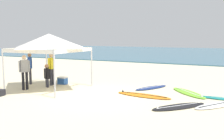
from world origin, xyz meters
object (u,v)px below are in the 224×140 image
at_px(surfboard_lime, 189,93).
at_px(person_yellow, 51,67).
at_px(canopy_tent, 49,41).
at_px(cooler_box, 63,81).
at_px(person_blue, 30,66).
at_px(person_grey, 25,70).
at_px(surfboard_orange, 143,95).
at_px(person_black, 47,75).
at_px(surfboard_teal, 221,98).
at_px(surfboard_white, 216,105).
at_px(surfboard_black, 179,106).
at_px(surfboard_navy, 151,88).

xyz_separation_m(surfboard_lime, person_yellow, (-7.01, -1.14, 0.95)).
xyz_separation_m(canopy_tent, cooler_box, (-0.19, 1.26, -2.19)).
bearing_deg(person_blue, person_grey, -55.43).
xyz_separation_m(surfboard_orange, cooler_box, (-4.96, 0.75, 0.16)).
distance_m(person_yellow, person_black, 0.67).
relative_size(surfboard_lime, surfboard_teal, 1.23).
height_order(surfboard_white, cooler_box, cooler_box).
distance_m(surfboard_black, person_black, 7.02).
bearing_deg(surfboard_orange, person_grey, -167.36).
xyz_separation_m(surfboard_navy, person_yellow, (-5.11, -1.54, 0.95)).
relative_size(canopy_tent, surfboard_navy, 1.48).
relative_size(canopy_tent, surfboard_teal, 1.73).
xyz_separation_m(canopy_tent, surfboard_white, (7.80, 0.20, -2.35)).
xyz_separation_m(person_grey, person_blue, (-0.87, 1.26, 0.00)).
distance_m(surfboard_orange, person_blue, 6.64).
xyz_separation_m(surfboard_teal, cooler_box, (-8.06, -0.17, 0.16)).
bearing_deg(canopy_tent, surfboard_teal, 10.27).
bearing_deg(surfboard_black, person_blue, 172.34).
distance_m(surfboard_orange, surfboard_white, 3.05).
height_order(person_grey, person_blue, same).
height_order(surfboard_white, surfboard_teal, same).
distance_m(surfboard_orange, person_black, 5.20).
bearing_deg(person_blue, surfboard_lime, 9.76).
xyz_separation_m(surfboard_lime, cooler_box, (-6.66, -0.66, 0.16)).
height_order(surfboard_navy, surfboard_black, same).
distance_m(surfboard_navy, cooler_box, 4.88).
relative_size(surfboard_orange, person_blue, 1.53).
height_order(surfboard_teal, person_blue, person_blue).
bearing_deg(surfboard_navy, surfboard_white, -33.30).
bearing_deg(surfboard_navy, surfboard_lime, -11.89).
xyz_separation_m(surfboard_navy, surfboard_black, (1.99, -2.95, -0.00)).
relative_size(person_blue, cooler_box, 3.42).
bearing_deg(surfboard_orange, surfboard_black, -32.42).
xyz_separation_m(person_yellow, cooler_box, (0.35, 0.49, -0.79)).
bearing_deg(surfboard_black, canopy_tent, 174.50).
bearing_deg(person_yellow, person_black, -74.32).
height_order(surfboard_lime, person_black, person_black).
xyz_separation_m(person_blue, person_black, (1.42, -0.28, -0.33)).
relative_size(surfboard_white, person_yellow, 1.27).
height_order(surfboard_orange, person_yellow, person_yellow).
xyz_separation_m(surfboard_teal, person_blue, (-9.67, -0.93, 0.95)).
bearing_deg(person_blue, surfboard_white, -1.76).
distance_m(person_blue, person_black, 1.49).
distance_m(surfboard_orange, cooler_box, 5.02).
relative_size(canopy_tent, person_grey, 1.85).
relative_size(surfboard_orange, surfboard_white, 1.21).
distance_m(surfboard_white, surfboard_navy, 3.86).
bearing_deg(canopy_tent, surfboard_orange, 6.08).
bearing_deg(surfboard_lime, cooler_box, -174.35).
bearing_deg(canopy_tent, person_blue, 164.68).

